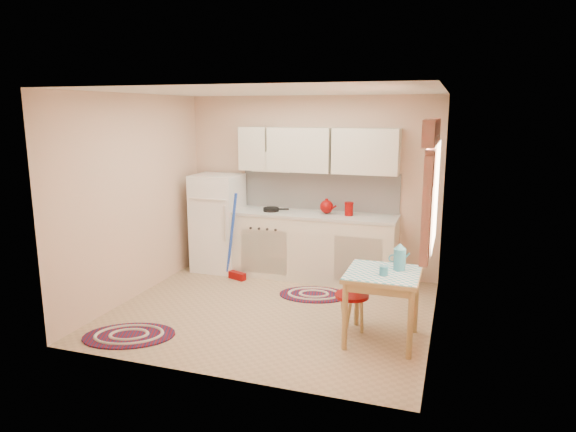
# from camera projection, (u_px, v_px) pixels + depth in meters

# --- Properties ---
(room_shell) EXTENTS (3.64, 3.60, 2.52)m
(room_shell) POSITION_uv_depth(u_px,v_px,m) (292.00, 173.00, 5.87)
(room_shell) COLOR tan
(room_shell) RESTS_ON ground
(fridge) EXTENTS (0.65, 0.60, 1.40)m
(fridge) POSITION_uv_depth(u_px,v_px,m) (218.00, 223.00, 7.44)
(fridge) COLOR white
(fridge) RESTS_ON ground
(broom) EXTENTS (0.30, 0.21, 1.20)m
(broom) POSITION_uv_depth(u_px,v_px,m) (236.00, 237.00, 7.00)
(broom) COLOR blue
(broom) RESTS_ON ground
(base_cabinets) EXTENTS (2.25, 0.60, 0.88)m
(base_cabinets) POSITION_uv_depth(u_px,v_px,m) (314.00, 247.00, 7.10)
(base_cabinets) COLOR beige
(base_cabinets) RESTS_ON ground
(countertop) EXTENTS (2.27, 0.62, 0.04)m
(countertop) POSITION_uv_depth(u_px,v_px,m) (314.00, 215.00, 7.00)
(countertop) COLOR beige
(countertop) RESTS_ON base_cabinets
(frying_pan) EXTENTS (0.28, 0.28, 0.05)m
(frying_pan) POSITION_uv_depth(u_px,v_px,m) (271.00, 209.00, 7.13)
(frying_pan) COLOR black
(frying_pan) RESTS_ON countertop
(red_kettle) EXTENTS (0.26, 0.24, 0.20)m
(red_kettle) POSITION_uv_depth(u_px,v_px,m) (327.00, 207.00, 6.92)
(red_kettle) COLOR #7C0504
(red_kettle) RESTS_ON countertop
(red_canister) EXTENTS (0.14, 0.14, 0.16)m
(red_canister) POSITION_uv_depth(u_px,v_px,m) (349.00, 210.00, 6.83)
(red_canister) COLOR #7C0504
(red_canister) RESTS_ON countertop
(table) EXTENTS (0.72, 0.72, 0.72)m
(table) POSITION_uv_depth(u_px,v_px,m) (382.00, 307.00, 5.16)
(table) COLOR tan
(table) RESTS_ON ground
(stool) EXTENTS (0.47, 0.47, 0.42)m
(stool) POSITION_uv_depth(u_px,v_px,m) (352.00, 313.00, 5.39)
(stool) COLOR #7C0504
(stool) RESTS_ON ground
(coffee_pot) EXTENTS (0.16, 0.14, 0.30)m
(coffee_pot) POSITION_uv_depth(u_px,v_px,m) (400.00, 256.00, 5.12)
(coffee_pot) COLOR teal
(coffee_pot) RESTS_ON table
(mug) EXTENTS (0.09, 0.09, 0.10)m
(mug) POSITION_uv_depth(u_px,v_px,m) (384.00, 271.00, 4.97)
(mug) COLOR teal
(mug) RESTS_ON table
(rug_center) EXTENTS (0.98, 0.76, 0.02)m
(rug_center) POSITION_uv_depth(u_px,v_px,m) (314.00, 295.00, 6.50)
(rug_center) COLOR maroon
(rug_center) RESTS_ON ground
(rug_left) EXTENTS (1.11, 0.95, 0.02)m
(rug_left) POSITION_uv_depth(u_px,v_px,m) (129.00, 336.00, 5.32)
(rug_left) COLOR maroon
(rug_left) RESTS_ON ground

